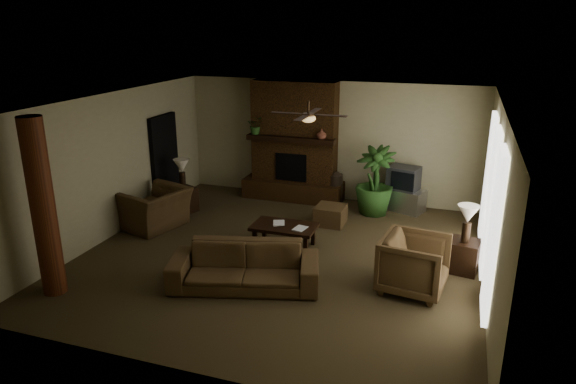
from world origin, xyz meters
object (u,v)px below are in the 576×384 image
(sofa, at_px, (244,260))
(lamp_left, at_px, (182,168))
(coffee_table, at_px, (284,228))
(armchair_right, at_px, (414,262))
(floor_plant, at_px, (374,195))
(tv_stand, at_px, (404,200))
(armchair_left, at_px, (154,202))
(log_column, at_px, (43,209))
(side_table_right, at_px, (463,256))
(lamp_right, at_px, (468,217))
(ottoman, at_px, (330,215))
(side_table_left, at_px, (183,200))
(floor_vase, at_px, (335,185))

(sofa, bearing_deg, lamp_left, 118.18)
(coffee_table, bearing_deg, armchair_right, -21.15)
(coffee_table, bearing_deg, floor_plant, 60.94)
(sofa, distance_m, tv_stand, 4.87)
(sofa, distance_m, armchair_left, 3.27)
(log_column, relative_size, sofa, 1.18)
(armchair_right, xyz_separation_m, lamp_left, (-5.28, 2.11, 0.50))
(floor_plant, bearing_deg, side_table_right, -50.26)
(armchair_right, xyz_separation_m, lamp_right, (0.74, 0.94, 0.50))
(ottoman, bearing_deg, floor_plant, 51.33)
(armchair_right, xyz_separation_m, side_table_left, (-5.27, 2.06, -0.23))
(sofa, distance_m, lamp_left, 3.94)
(floor_vase, height_order, lamp_left, lamp_left)
(coffee_table, relative_size, side_table_left, 2.18)
(floor_plant, bearing_deg, armchair_left, -151.53)
(log_column, xyz_separation_m, floor_plant, (4.17, 5.14, -0.97))
(tv_stand, bearing_deg, ottoman, -115.62)
(armchair_right, relative_size, floor_plant, 0.66)
(tv_stand, relative_size, side_table_left, 1.55)
(coffee_table, height_order, floor_vase, floor_vase)
(lamp_left, bearing_deg, lamp_right, -10.95)
(armchair_left, bearing_deg, lamp_left, -168.16)
(armchair_left, height_order, floor_plant, armchair_left)
(log_column, bearing_deg, floor_plant, 50.96)
(sofa, relative_size, side_table_right, 4.31)
(armchair_right, bearing_deg, ottoman, 46.59)
(tv_stand, xyz_separation_m, floor_vase, (-1.61, -0.00, 0.18))
(armchair_left, distance_m, floor_vase, 4.15)
(floor_plant, xyz_separation_m, side_table_right, (1.93, -2.32, -0.15))
(ottoman, height_order, floor_plant, floor_plant)
(log_column, distance_m, coffee_table, 4.15)
(floor_plant, bearing_deg, coffee_table, -119.06)
(armchair_left, bearing_deg, log_column, 15.01)
(floor_vase, xyz_separation_m, floor_plant, (0.98, -0.41, -0.01))
(sofa, xyz_separation_m, side_table_right, (3.33, 1.69, -0.19))
(armchair_left, height_order, lamp_right, lamp_right)
(floor_plant, relative_size, lamp_right, 2.34)
(side_table_right, bearing_deg, floor_plant, 129.74)
(armchair_right, xyz_separation_m, floor_vase, (-2.17, 3.70, -0.07))
(coffee_table, bearing_deg, sofa, -93.32)
(floor_vase, distance_m, floor_plant, 1.06)
(floor_vase, bearing_deg, sofa, -95.39)
(armchair_right, bearing_deg, coffee_table, 76.06)
(sofa, height_order, lamp_left, lamp_left)
(sofa, xyz_separation_m, lamp_left, (-2.69, 2.83, 0.54))
(armchair_right, bearing_deg, tv_stand, 15.80)
(log_column, xyz_separation_m, sofa, (2.77, 1.13, -0.94))
(floor_vase, relative_size, lamp_right, 1.18)
(floor_vase, bearing_deg, log_column, -119.91)
(armchair_left, xyz_separation_m, floor_vase, (3.18, 2.66, -0.12))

